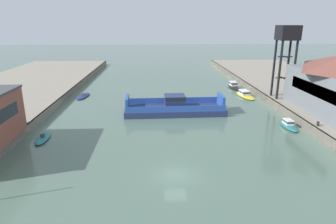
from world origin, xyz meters
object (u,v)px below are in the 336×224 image
Objects in this scene: chain_ferry at (175,108)px; moored_boat_mid_left at (234,86)px; moored_boat_near_left at (43,138)px; moored_boat_mid_right at (83,96)px; moored_boat_far_left at (245,94)px; crane_tower at (287,40)px; moored_boat_near_right at (289,125)px.

chain_ferry is 2.93× the size of moored_boat_mid_left.
moored_boat_near_left reaches higher than moored_boat_mid_right.
moored_boat_far_left is 15.05m from crane_tower.
moored_boat_mid_left is 20.51m from crane_tower.
moored_boat_near_right is 0.83× the size of moored_boat_mid_left.
crane_tower is (5.59, -15.45, 12.27)m from moored_boat_mid_left.
moored_boat_near_left is 0.37× the size of crane_tower.
moored_boat_mid_left is at bearing 92.07° from moored_boat_near_right.
chain_ferry is 20.75m from moored_boat_far_left.
chain_ferry is 1.30× the size of crane_tower.
chain_ferry is 3.51× the size of moored_boat_near_left.
moored_boat_near_left is at bearing -175.17° from moored_boat_near_right.
moored_boat_far_left is at bearing 92.20° from moored_boat_near_right.
moored_boat_near_right is 0.37× the size of crane_tower.
moored_boat_mid_right is 44.55m from crane_tower.
crane_tower is (5.32, -6.71, 12.37)m from moored_boat_far_left.
crane_tower is at bearing -51.56° from moored_boat_far_left.
crane_tower reaches higher than moored_boat_far_left.
moored_boat_near_right reaches higher than moored_boat_mid_right.
moored_boat_near_left is 0.79× the size of moored_boat_mid_right.
moored_boat_mid_left reaches higher than moored_boat_mid_right.
chain_ferry reaches higher than moored_boat_near_right.
moored_boat_near_right is 0.78× the size of moored_boat_mid_right.
moored_boat_near_left is 1.01× the size of moored_boat_near_right.
moored_boat_mid_right is (-37.44, 21.96, -0.27)m from moored_boat_near_right.
crane_tower is (22.16, 5.41, 11.81)m from chain_ferry.
moored_boat_near_left is 48.91m from moored_boat_mid_left.
crane_tower is at bearing 13.72° from chain_ferry.
moored_boat_mid_left is (16.58, 20.86, -0.47)m from chain_ferry.
moored_boat_mid_left is 0.44× the size of crane_tower.
moored_boat_mid_left is 37.15m from moored_boat_mid_right.
moored_boat_near_right is 43.41m from moored_boat_mid_right.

